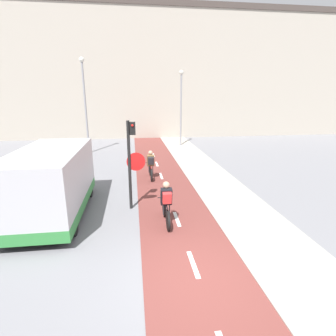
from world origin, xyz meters
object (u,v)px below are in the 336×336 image
object	(u,v)px
street_lamp_sidewalk	(181,100)
van	(52,184)
street_lamp_far	(85,96)
traffic_light_pole	(131,156)
cyclist_near	(166,204)
cyclist_far	(151,165)

from	to	relation	value
street_lamp_sidewalk	van	world-z (taller)	street_lamp_sidewalk
street_lamp_far	street_lamp_sidewalk	world-z (taller)	street_lamp_far
street_lamp_sidewalk	traffic_light_pole	bearing A→B (deg)	-108.09
street_lamp_sidewalk	cyclist_near	distance (m)	14.33
street_lamp_sidewalk	cyclist_near	xyz separation A→B (m)	(-2.94, -13.69, -3.04)
traffic_light_pole	street_lamp_sidewalk	xyz separation A→B (m)	(4.02, 12.30, 1.72)
street_lamp_sidewalk	cyclist_far	bearing A→B (deg)	-109.54
street_lamp_far	van	world-z (taller)	street_lamp_far
street_lamp_sidewalk	cyclist_far	xyz separation A→B (m)	(-3.11, -8.76, -3.04)
cyclist_near	van	bearing A→B (deg)	162.44
traffic_light_pole	street_lamp_sidewalk	distance (m)	13.05
cyclist_near	street_lamp_sidewalk	bearing A→B (deg)	77.86
cyclist_near	cyclist_far	size ratio (longest dim) A/B	1.01
traffic_light_pole	cyclist_near	xyz separation A→B (m)	(1.07, -1.39, -1.31)
street_lamp_far	street_lamp_sidewalk	bearing A→B (deg)	14.85
traffic_light_pole	cyclist_far	distance (m)	3.88
street_lamp_sidewalk	van	distance (m)	14.42
van	street_lamp_far	bearing A→B (deg)	92.44
street_lamp_far	cyclist_near	distance (m)	12.96
cyclist_near	van	distance (m)	4.02
traffic_light_pole	cyclist_near	distance (m)	2.19
traffic_light_pole	van	distance (m)	2.87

